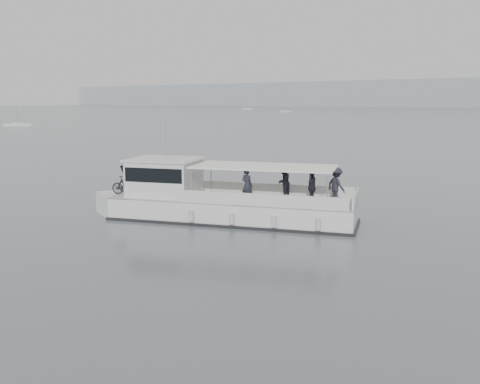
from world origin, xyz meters
The scene contains 3 objects.
ground centered at (0.00, 0.00, 0.00)m, with size 1400.00×1400.00×0.00m, color #525C61.
tour_boat centered at (-0.48, -0.93, 1.02)m, with size 14.48×7.90×6.19m.
moored_fleet centered at (-58.11, 197.44, 0.36)m, with size 357.50×315.02×10.36m.
Camera 1 is at (17.65, -22.61, 6.30)m, focal length 40.00 mm.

